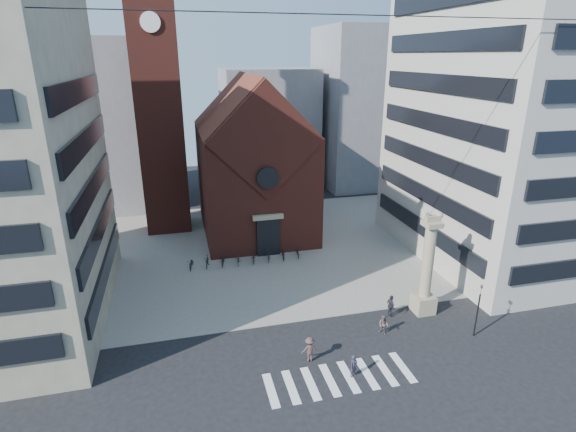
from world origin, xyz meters
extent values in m
plane|color=black|center=(0.00, 0.00, 0.00)|extent=(120.00, 120.00, 0.00)
cube|color=gray|center=(0.00, 19.00, 0.03)|extent=(46.00, 30.00, 0.05)
cube|color=maroon|center=(0.00, 25.00, 6.00)|extent=(12.00, 16.00, 12.00)
cube|color=brown|center=(0.00, 25.40, 12.00)|extent=(12.00, 15.40, 12.00)
cube|color=maroon|center=(0.00, 17.05, 12.00)|extent=(11.76, 0.50, 11.76)
cylinder|color=black|center=(0.00, 16.60, 8.50)|extent=(2.20, 0.30, 2.20)
cube|color=black|center=(0.00, 16.85, 2.00)|extent=(2.40, 0.30, 4.00)
cube|color=tan|center=(0.00, 16.80, 4.30)|extent=(3.20, 0.40, 0.50)
cube|color=maroon|center=(-10.00, 28.00, 15.00)|extent=(5.00, 5.00, 30.00)
cylinder|color=white|center=(-10.00, 25.40, 23.00)|extent=(2.00, 0.20, 2.00)
cube|color=#A7A497|center=(24.00, 12.00, 16.00)|extent=(18.00, 22.00, 32.00)
cube|color=gray|center=(-20.00, 40.00, 11.00)|extent=(16.00, 14.00, 22.00)
cube|color=gray|center=(6.00, 45.00, 9.00)|extent=(14.00, 12.00, 18.00)
cube|color=gray|center=(22.00, 42.00, 12.00)|extent=(16.00, 14.00, 24.00)
cube|color=tan|center=(10.00, 3.00, 0.75)|extent=(1.60, 1.60, 1.50)
cylinder|color=tan|center=(10.00, 3.00, 4.50)|extent=(0.90, 0.90, 6.00)
cube|color=tan|center=(10.00, 3.00, 7.70)|extent=(1.30, 1.30, 0.40)
cube|color=tan|center=(10.00, 3.00, 8.10)|extent=(1.20, 0.50, 0.55)
sphere|color=tan|center=(10.55, 3.00, 8.35)|extent=(0.56, 0.56, 0.56)
cube|color=tan|center=(9.50, 3.00, 8.50)|extent=(0.25, 0.15, 0.35)
cylinder|color=black|center=(12.00, -1.00, 1.75)|extent=(0.12, 0.12, 3.50)
imported|color=black|center=(12.00, -1.00, 3.90)|extent=(0.13, 0.16, 0.80)
imported|color=#2C2838|center=(1.52, -3.01, 0.79)|extent=(0.69, 0.59, 1.59)
imported|color=#5E4D4B|center=(5.48, 0.90, 0.78)|extent=(0.95, 0.96, 1.56)
imported|color=#27272F|center=(7.11, 3.00, 0.93)|extent=(0.49, 1.11, 1.87)
imported|color=#46302F|center=(-0.81, -0.77, 0.92)|extent=(1.21, 0.72, 1.84)
imported|color=black|center=(-8.02, 15.59, 0.56)|extent=(0.98, 2.03, 1.02)
imported|color=black|center=(-6.46, 15.59, 0.62)|extent=(0.83, 1.95, 1.13)
imported|color=black|center=(-4.91, 15.59, 0.56)|extent=(0.98, 2.03, 1.02)
imported|color=black|center=(-3.36, 15.59, 0.62)|extent=(0.83, 1.95, 1.13)
imported|color=black|center=(-1.81, 15.59, 0.56)|extent=(0.98, 2.03, 1.02)
imported|color=black|center=(-0.26, 15.59, 0.62)|extent=(0.83, 1.95, 1.13)
imported|color=black|center=(1.29, 15.59, 0.56)|extent=(0.98, 2.03, 1.02)
imported|color=black|center=(2.84, 15.59, 0.62)|extent=(0.83, 1.95, 1.13)
camera|label=1|loc=(-8.54, -25.41, 19.84)|focal=28.00mm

